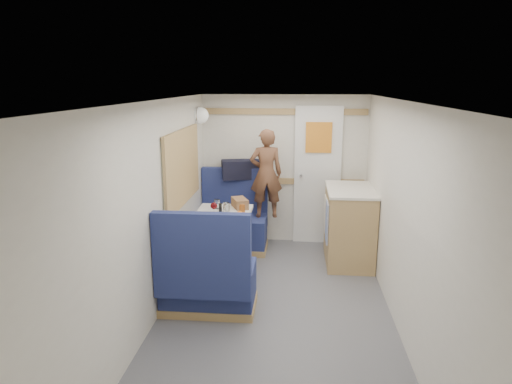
# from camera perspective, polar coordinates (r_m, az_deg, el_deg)

# --- Properties ---
(floor) EXTENTS (4.50, 4.50, 0.00)m
(floor) POSITION_cam_1_polar(r_m,az_deg,el_deg) (4.39, 2.35, -15.83)
(floor) COLOR #515156
(floor) RESTS_ON ground
(ceiling) EXTENTS (4.50, 4.50, 0.00)m
(ceiling) POSITION_cam_1_polar(r_m,az_deg,el_deg) (3.83, 2.64, 11.26)
(ceiling) COLOR silver
(ceiling) RESTS_ON wall_back
(wall_back) EXTENTS (2.20, 0.02, 2.00)m
(wall_back) POSITION_cam_1_polar(r_m,az_deg,el_deg) (6.18, 3.52, 2.78)
(wall_back) COLOR silver
(wall_back) RESTS_ON floor
(wall_left) EXTENTS (0.02, 4.50, 2.00)m
(wall_left) POSITION_cam_1_polar(r_m,az_deg,el_deg) (4.19, -12.74, -2.76)
(wall_left) COLOR silver
(wall_left) RESTS_ON floor
(wall_right) EXTENTS (0.02, 4.50, 2.00)m
(wall_right) POSITION_cam_1_polar(r_m,az_deg,el_deg) (4.10, 18.08, -3.48)
(wall_right) COLOR silver
(wall_right) RESTS_ON floor
(oak_trim_low) EXTENTS (2.15, 0.02, 0.08)m
(oak_trim_low) POSITION_cam_1_polar(r_m,az_deg,el_deg) (6.19, 3.49, 1.38)
(oak_trim_low) COLOR #A5824A
(oak_trim_low) RESTS_ON wall_back
(oak_trim_high) EXTENTS (2.15, 0.02, 0.08)m
(oak_trim_high) POSITION_cam_1_polar(r_m,az_deg,el_deg) (6.06, 3.62, 10.00)
(oak_trim_high) COLOR #A5824A
(oak_trim_high) RESTS_ON wall_back
(side_window) EXTENTS (0.04, 1.30, 0.72)m
(side_window) POSITION_cam_1_polar(r_m,az_deg,el_deg) (5.06, -9.23, 3.11)
(side_window) COLOR gray
(side_window) RESTS_ON wall_left
(rear_door) EXTENTS (0.62, 0.12, 1.86)m
(rear_door) POSITION_cam_1_polar(r_m,az_deg,el_deg) (6.16, 7.69, 2.38)
(rear_door) COLOR white
(rear_door) RESTS_ON wall_back
(dinette_table) EXTENTS (0.62, 0.92, 0.72)m
(dinette_table) POSITION_cam_1_polar(r_m,az_deg,el_deg) (5.14, -4.28, -4.46)
(dinette_table) COLOR white
(dinette_table) RESTS_ON floor
(bench_far) EXTENTS (0.90, 0.59, 1.05)m
(bench_far) POSITION_cam_1_polar(r_m,az_deg,el_deg) (6.04, -2.89, -4.34)
(bench_far) COLOR navy
(bench_far) RESTS_ON floor
(bench_near) EXTENTS (0.90, 0.59, 1.05)m
(bench_near) POSITION_cam_1_polar(r_m,az_deg,el_deg) (4.45, -6.08, -11.15)
(bench_near) COLOR navy
(bench_near) RESTS_ON floor
(ledge) EXTENTS (0.90, 0.14, 0.04)m
(ledge) POSITION_cam_1_polar(r_m,az_deg,el_deg) (6.13, -2.62, 1.56)
(ledge) COLOR #A5824A
(ledge) RESTS_ON bench_far
(dome_light) EXTENTS (0.20, 0.20, 0.20)m
(dome_light) POSITION_cam_1_polar(r_m,az_deg,el_deg) (5.81, -6.95, 9.49)
(dome_light) COLOR white
(dome_light) RESTS_ON wall_left
(galley_counter) EXTENTS (0.57, 0.92, 0.92)m
(galley_counter) POSITION_cam_1_polar(r_m,az_deg,el_deg) (5.66, 11.52, -4.05)
(galley_counter) COLOR #A5824A
(galley_counter) RESTS_ON floor
(person) EXTENTS (0.46, 0.34, 1.14)m
(person) POSITION_cam_1_polar(r_m,az_deg,el_deg) (5.81, 1.27, 2.31)
(person) COLOR brown
(person) RESTS_ON bench_far
(duffel_bag) EXTENTS (0.56, 0.37, 0.25)m
(duffel_bag) POSITION_cam_1_polar(r_m,az_deg,el_deg) (6.09, -1.84, 2.86)
(duffel_bag) COLOR black
(duffel_bag) RESTS_ON ledge
(tray) EXTENTS (0.32, 0.39, 0.02)m
(tray) POSITION_cam_1_polar(r_m,az_deg,el_deg) (5.00, -2.80, -3.02)
(tray) COLOR white
(tray) RESTS_ON dinette_table
(orange_fruit) EXTENTS (0.08, 0.08, 0.08)m
(orange_fruit) POSITION_cam_1_polar(r_m,az_deg,el_deg) (4.87, -2.07, -2.85)
(orange_fruit) COLOR #D76709
(orange_fruit) RESTS_ON tray
(cheese_block) EXTENTS (0.12, 0.09, 0.04)m
(cheese_block) POSITION_cam_1_polar(r_m,az_deg,el_deg) (4.82, -4.48, -3.33)
(cheese_block) COLOR #E8DF86
(cheese_block) RESTS_ON tray
(wine_glass) EXTENTS (0.08, 0.08, 0.17)m
(wine_glass) POSITION_cam_1_polar(r_m,az_deg,el_deg) (4.96, -5.29, -1.81)
(wine_glass) COLOR white
(wine_glass) RESTS_ON dinette_table
(tumbler_left) EXTENTS (0.07, 0.07, 0.12)m
(tumbler_left) POSITION_cam_1_polar(r_m,az_deg,el_deg) (4.79, -7.52, -3.21)
(tumbler_left) COLOR white
(tumbler_left) RESTS_ON dinette_table
(tumbler_mid) EXTENTS (0.07, 0.07, 0.11)m
(tumbler_mid) POSITION_cam_1_polar(r_m,az_deg,el_deg) (5.32, -4.89, -1.50)
(tumbler_mid) COLOR white
(tumbler_mid) RESTS_ON dinette_table
(tumbler_right) EXTENTS (0.07, 0.07, 0.12)m
(tumbler_right) POSITION_cam_1_polar(r_m,az_deg,el_deg) (5.12, -3.74, -2.02)
(tumbler_right) COLOR silver
(tumbler_right) RESTS_ON dinette_table
(beer_glass) EXTENTS (0.07, 0.07, 0.10)m
(beer_glass) POSITION_cam_1_polar(r_m,az_deg,el_deg) (5.09, -1.74, -2.19)
(beer_glass) COLOR #8C4414
(beer_glass) RESTS_ON dinette_table
(pepper_grinder) EXTENTS (0.04, 0.04, 0.10)m
(pepper_grinder) POSITION_cam_1_polar(r_m,az_deg,el_deg) (5.20, -4.48, -1.94)
(pepper_grinder) COLOR black
(pepper_grinder) RESTS_ON dinette_table
(salt_grinder) EXTENTS (0.03, 0.03, 0.09)m
(salt_grinder) POSITION_cam_1_polar(r_m,az_deg,el_deg) (5.18, -3.91, -2.03)
(salt_grinder) COLOR silver
(salt_grinder) RESTS_ON dinette_table
(bread_loaf) EXTENTS (0.24, 0.30, 0.11)m
(bread_loaf) POSITION_cam_1_polar(r_m,az_deg,el_deg) (5.35, -2.04, -1.38)
(bread_loaf) COLOR olive
(bread_loaf) RESTS_ON dinette_table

